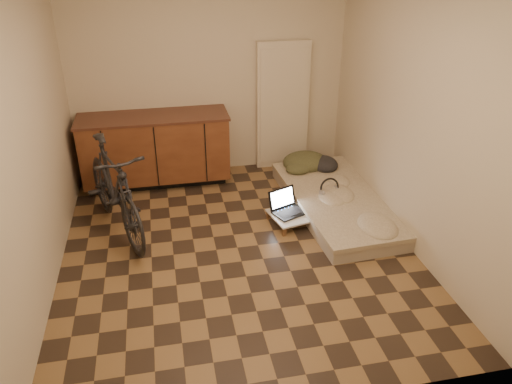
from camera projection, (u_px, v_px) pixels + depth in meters
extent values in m
cube|color=brown|center=(237.00, 248.00, 5.17)|extent=(3.50, 4.00, 0.00)
cube|color=beige|center=(209.00, 75.00, 6.30)|extent=(3.50, 0.00, 2.60)
cube|color=beige|center=(292.00, 250.00, 2.83)|extent=(3.50, 0.00, 2.60)
cube|color=beige|center=(33.00, 143.00, 4.25)|extent=(0.00, 4.00, 2.60)
cube|color=beige|center=(411.00, 117.00, 4.87)|extent=(0.00, 4.00, 2.60)
cube|color=black|center=(159.00, 178.00, 6.52)|extent=(1.70, 0.48, 0.10)
cube|color=#552A18|center=(156.00, 148.00, 6.28)|extent=(1.80, 0.60, 0.78)
cube|color=#4C281C|center=(153.00, 117.00, 6.09)|extent=(1.84, 0.62, 0.03)
cube|color=beige|center=(282.00, 106.00, 6.62)|extent=(0.70, 0.10, 1.70)
imported|color=black|center=(114.00, 185.00, 5.20)|extent=(1.08, 1.81, 1.13)
cube|color=#AB9D89|center=(338.00, 204.00, 5.86)|extent=(1.10, 2.14, 0.13)
cube|color=beige|center=(339.00, 197.00, 5.82)|extent=(1.13, 2.16, 0.05)
cube|color=brown|center=(284.00, 232.00, 5.35)|extent=(0.04, 0.04, 0.10)
cube|color=brown|center=(268.00, 215.00, 5.66)|extent=(0.04, 0.04, 0.10)
cube|color=brown|center=(335.00, 219.00, 5.58)|extent=(0.04, 0.04, 0.10)
cube|color=brown|center=(317.00, 204.00, 5.89)|extent=(0.04, 0.04, 0.10)
cube|color=silver|center=(302.00, 213.00, 5.59)|extent=(0.78, 0.59, 0.02)
cube|color=black|center=(290.00, 213.00, 5.56)|extent=(0.42, 0.36, 0.02)
cube|color=black|center=(282.00, 198.00, 5.61)|extent=(0.35, 0.20, 0.22)
cube|color=white|center=(282.00, 198.00, 5.61)|extent=(0.29, 0.16, 0.18)
ellipsoid|color=silver|center=(323.00, 207.00, 5.65)|extent=(0.07, 0.10, 0.03)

